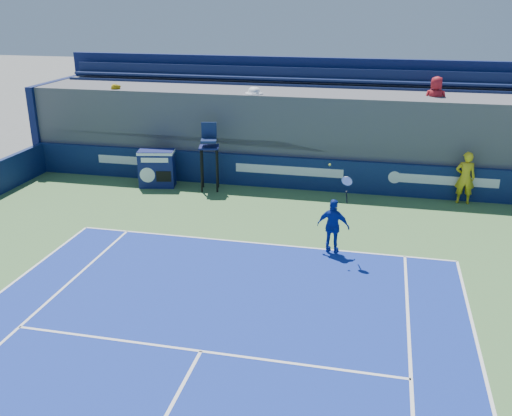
% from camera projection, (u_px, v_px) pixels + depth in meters
% --- Properties ---
extents(ball_person, '(0.67, 0.44, 1.83)m').
position_uv_depth(ball_person, '(465.00, 178.00, 19.43)').
color(ball_person, yellow).
rests_on(ball_person, apron).
extents(back_hoarding, '(20.40, 0.21, 1.20)m').
position_uv_depth(back_hoarding, '(289.00, 173.00, 21.07)').
color(back_hoarding, '#0D1D4A').
rests_on(back_hoarding, ground).
extents(match_clock, '(1.43, 0.96, 1.40)m').
position_uv_depth(match_clock, '(157.00, 167.00, 21.24)').
color(match_clock, '#101751').
rests_on(match_clock, ground).
extents(umpire_chair, '(0.84, 0.84, 2.48)m').
position_uv_depth(umpire_chair, '(209.00, 150.00, 20.61)').
color(umpire_chair, black).
rests_on(umpire_chair, ground).
extents(tennis_player, '(0.96, 0.55, 2.57)m').
position_uv_depth(tennis_player, '(333.00, 226.00, 15.70)').
color(tennis_player, '#122B96').
rests_on(tennis_player, apron).
extents(stadium_seating, '(21.00, 4.05, 4.40)m').
position_uv_depth(stadium_seating, '(298.00, 128.00, 22.51)').
color(stadium_seating, '#525257').
rests_on(stadium_seating, ground).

